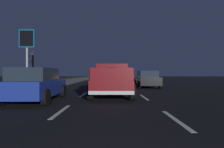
{
  "coord_description": "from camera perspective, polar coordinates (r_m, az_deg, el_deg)",
  "views": [
    {
      "loc": [
        -1.05,
        0.04,
        1.27
      ],
      "look_at": [
        10.8,
        -0.01,
        1.27
      ],
      "focal_mm": 30.9,
      "sensor_mm": 36.0,
      "label": 1
    }
  ],
  "objects": [
    {
      "name": "sedan_blue",
      "position": [
        9.7,
        -21.54,
        -2.86
      ],
      "size": [
        4.43,
        2.08,
        1.54
      ],
      "color": "navy",
      "rests_on": "ground"
    },
    {
      "name": "sedan_red",
      "position": [
        40.69,
        4.92,
        -0.65
      ],
      "size": [
        4.4,
        2.02,
        1.54
      ],
      "color": "maroon",
      "rests_on": "ground"
    },
    {
      "name": "lane_markings",
      "position": [
        31.4,
        -5.84,
        -2.28
      ],
      "size": [
        108.0,
        7.04,
        0.01
      ],
      "color": "silver",
      "rests_on": "ground"
    },
    {
      "name": "bare_tree_far",
      "position": [
        35.19,
        -22.41,
        2.04
      ],
      "size": [
        1.9,
        1.06,
        5.11
      ],
      "color": "#423323",
      "rests_on": "ground"
    },
    {
      "name": "traffic_cone_near",
      "position": [
        9.86,
        -28.8,
        -5.73
      ],
      "size": [
        0.36,
        0.36,
        0.58
      ],
      "color": "black",
      "rests_on": "ground"
    },
    {
      "name": "sidewalk_shoulder",
      "position": [
        29.03,
        -15.06,
        -2.36
      ],
      "size": [
        108.0,
        4.0,
        0.12
      ],
      "primitive_type": "cube",
      "color": "slate",
      "rests_on": "ground"
    },
    {
      "name": "sedan_black",
      "position": [
        18.21,
        10.31,
        -1.5
      ],
      "size": [
        4.42,
        2.06,
        1.54
      ],
      "color": "black",
      "rests_on": "ground"
    },
    {
      "name": "sedan_white",
      "position": [
        29.13,
        -0.14,
        -0.93
      ],
      "size": [
        4.41,
        2.03,
        1.54
      ],
      "color": "silver",
      "rests_on": "ground"
    },
    {
      "name": "gas_price_sign",
      "position": [
        25.56,
        -23.87,
        8.34
      ],
      "size": [
        0.27,
        1.9,
        6.63
      ],
      "color": "#99999E",
      "rests_on": "ground"
    },
    {
      "name": "pickup_truck",
      "position": [
        11.12,
        -0.05,
        -1.48
      ],
      "size": [
        5.45,
        2.33,
        1.87
      ],
      "color": "maroon",
      "rests_on": "ground"
    },
    {
      "name": "grass_verge",
      "position": [
        30.7,
        -24.13,
        -2.34
      ],
      "size": [
        108.0,
        6.0,
        0.01
      ],
      "primitive_type": "cube",
      "color": "#1E3819",
      "rests_on": "ground"
    },
    {
      "name": "ground",
      "position": [
        28.08,
        -0.18,
        -2.56
      ],
      "size": [
        144.0,
        144.0,
        0.0
      ],
      "primitive_type": "plane",
      "color": "black"
    }
  ]
}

